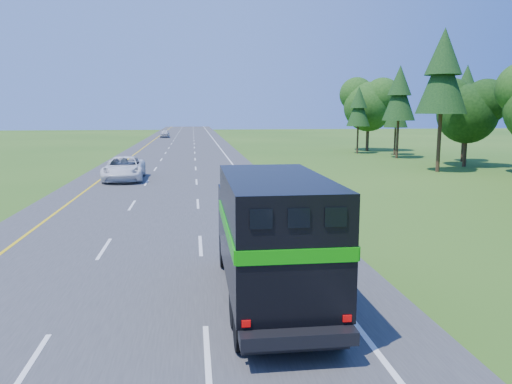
# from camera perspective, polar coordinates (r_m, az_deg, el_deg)

# --- Properties ---
(road) EXTENTS (15.00, 260.00, 0.04)m
(road) POSITION_cam_1_polar(r_m,az_deg,el_deg) (49.33, -9.06, 3.02)
(road) COLOR #38383A
(road) RESTS_ON ground
(lane_markings) EXTENTS (11.15, 260.00, 0.01)m
(lane_markings) POSITION_cam_1_polar(r_m,az_deg,el_deg) (49.32, -9.06, 3.04)
(lane_markings) COLOR yellow
(lane_markings) RESTS_ON road
(horse_truck) EXTENTS (2.59, 8.04, 3.55)m
(horse_truck) POSITION_cam_1_polar(r_m,az_deg,el_deg) (13.53, 1.72, -4.82)
(horse_truck) COLOR black
(horse_truck) RESTS_ON road
(white_suv) EXTENTS (3.19, 6.48, 1.77)m
(white_suv) POSITION_cam_1_polar(r_m,az_deg,el_deg) (39.48, -14.85, 2.63)
(white_suv) COLOR white
(white_suv) RESTS_ON road
(far_car) EXTENTS (1.85, 4.50, 1.53)m
(far_car) POSITION_cam_1_polar(r_m,az_deg,el_deg) (103.27, -10.39, 6.58)
(far_car) COLOR #B8B9C0
(far_car) RESTS_ON road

